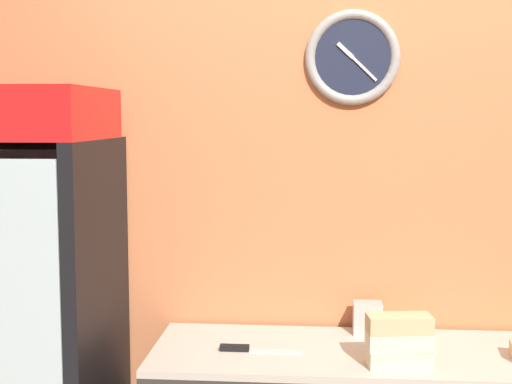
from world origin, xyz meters
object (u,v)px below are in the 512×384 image
(chefs_knife, at_px, (249,349))
(napkin_dispenser, at_px, (367,318))
(beverage_cooler, at_px, (9,312))
(sandwich_flat_right, at_px, (402,339))
(sandwich_stack_middle, at_px, (399,341))
(sandwich_stack_top, at_px, (399,324))
(sandwich_stack_bottom, at_px, (398,357))

(chefs_knife, xyz_separation_m, napkin_dispenser, (0.43, 0.25, 0.05))
(beverage_cooler, bearing_deg, sandwich_flat_right, 2.57)
(sandwich_stack_middle, xyz_separation_m, napkin_dispenser, (-0.08, 0.36, -0.03))
(sandwich_flat_right, relative_size, napkin_dispenser, 1.67)
(beverage_cooler, distance_m, sandwich_stack_top, 1.42)
(beverage_cooler, distance_m, sandwich_stack_middle, 1.42)
(sandwich_stack_middle, distance_m, sandwich_flat_right, 0.23)
(napkin_dispenser, bearing_deg, chefs_knife, -149.93)
(beverage_cooler, distance_m, sandwich_flat_right, 1.45)
(sandwich_stack_top, bearing_deg, chefs_knife, 168.40)
(sandwich_flat_right, xyz_separation_m, chefs_knife, (-0.55, -0.11, -0.02))
(sandwich_stack_top, distance_m, chefs_knife, 0.54)
(sandwich_stack_middle, relative_size, sandwich_stack_top, 1.00)
(sandwich_stack_bottom, height_order, sandwich_flat_right, sandwich_stack_bottom)
(sandwich_stack_middle, xyz_separation_m, sandwich_flat_right, (0.04, 0.22, -0.06))
(beverage_cooler, distance_m, sandwich_stack_bottom, 1.42)
(sandwich_flat_right, xyz_separation_m, napkin_dispenser, (-0.12, 0.14, 0.04))
(sandwich_stack_bottom, relative_size, chefs_knife, 0.77)
(sandwich_stack_middle, bearing_deg, beverage_cooler, 173.81)
(sandwich_stack_bottom, height_order, sandwich_stack_top, sandwich_stack_top)
(chefs_knife, relative_size, napkin_dispenser, 2.43)
(sandwich_flat_right, height_order, napkin_dispenser, napkin_dispenser)
(sandwich_stack_top, relative_size, sandwich_flat_right, 1.11)
(sandwich_stack_top, xyz_separation_m, sandwich_flat_right, (0.04, 0.22, -0.12))
(beverage_cooler, height_order, sandwich_stack_top, beverage_cooler)
(sandwich_stack_bottom, distance_m, napkin_dispenser, 0.37)
(beverage_cooler, xyz_separation_m, sandwich_stack_bottom, (1.41, -0.15, -0.08))
(beverage_cooler, relative_size, chefs_knife, 6.22)
(sandwich_stack_middle, bearing_deg, sandwich_stack_top, 0.00)
(sandwich_stack_bottom, relative_size, napkin_dispenser, 1.88)
(sandwich_flat_right, bearing_deg, sandwich_stack_top, -100.05)
(sandwich_stack_bottom, xyz_separation_m, chefs_knife, (-0.51, 0.11, -0.02))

